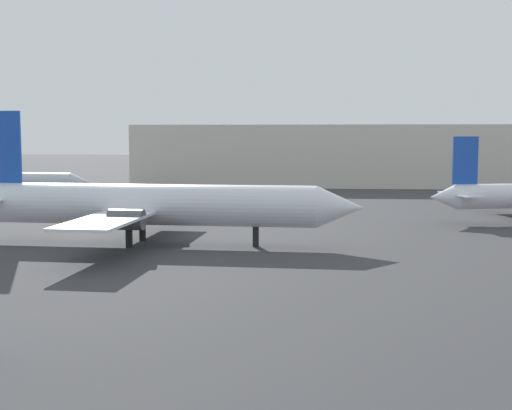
# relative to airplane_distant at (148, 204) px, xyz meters

# --- Properties ---
(airplane_distant) EXTENTS (33.11, 24.04, 10.52)m
(airplane_distant) POSITION_rel_airplane_distant_xyz_m (0.00, 0.00, 0.00)
(airplane_distant) COLOR silver
(airplane_distant) RESTS_ON ground_plane
(terminal_building) EXTENTS (81.84, 20.44, 10.33)m
(terminal_building) POSITION_rel_airplane_distant_xyz_m (23.18, 68.93, 2.01)
(terminal_building) COLOR beige
(terminal_building) RESTS_ON ground_plane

